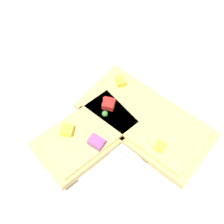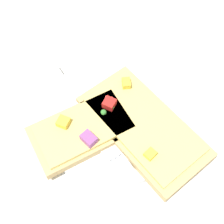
# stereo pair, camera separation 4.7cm
# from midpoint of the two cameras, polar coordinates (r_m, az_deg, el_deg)

# --- Properties ---
(ground_plane) EXTENTS (4.00, 4.00, 0.00)m
(ground_plane) POSITION_cam_midpoint_polar(r_m,az_deg,el_deg) (0.49, 2.74, -1.53)
(ground_plane) COLOR beige
(plate) EXTENTS (0.22, 0.22, 0.01)m
(plate) POSITION_cam_midpoint_polar(r_m,az_deg,el_deg) (0.49, 2.77, -1.19)
(plate) COLOR white
(plate) RESTS_ON ground
(fork) EXTENTS (0.23, 0.03, 0.01)m
(fork) POSITION_cam_midpoint_polar(r_m,az_deg,el_deg) (0.47, -1.13, -1.95)
(fork) COLOR silver
(fork) RESTS_ON plate
(knife) EXTENTS (0.20, 0.04, 0.01)m
(knife) POSITION_cam_midpoint_polar(r_m,az_deg,el_deg) (0.51, 0.67, 5.42)
(knife) COLOR silver
(knife) RESTS_ON plate
(pizza_slice_main) EXTENTS (0.21, 0.11, 0.03)m
(pizza_slice_main) POSITION_cam_midpoint_polar(r_m,az_deg,el_deg) (0.47, 8.52, -2.76)
(pizza_slice_main) COLOR tan
(pizza_slice_main) RESTS_ON plate
(pizza_slice_corner) EXTENTS (0.10, 0.16, 0.03)m
(pizza_slice_corner) POSITION_cam_midpoint_polar(r_m,az_deg,el_deg) (0.46, -2.60, -3.11)
(pizza_slice_corner) COLOR tan
(pizza_slice_corner) RESTS_ON plate
(crumb_scatter) EXTENTS (0.03, 0.08, 0.01)m
(crumb_scatter) POSITION_cam_midpoint_polar(r_m,az_deg,el_deg) (0.47, 1.62, -3.37)
(crumb_scatter) COLOR tan
(crumb_scatter) RESTS_ON plate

